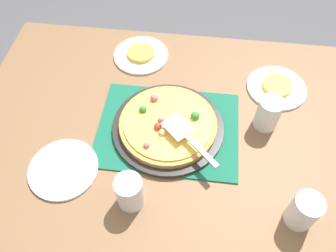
{
  "coord_description": "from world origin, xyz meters",
  "views": [
    {
      "loc": [
        -0.08,
        0.65,
        1.7
      ],
      "look_at": [
        0.0,
        0.0,
        0.77
      ],
      "focal_mm": 35.95,
      "sensor_mm": 36.0,
      "label": 1
    }
  ],
  "objects_px": {
    "pizza_pan": "(168,127)",
    "served_slice_right": "(277,85)",
    "pizza": "(168,124)",
    "pizza_server": "(187,137)",
    "served_slice_left": "(141,53)",
    "cup_corner": "(268,113)",
    "plate_near_left": "(141,55)",
    "cup_near": "(303,211)",
    "cup_far": "(130,192)",
    "plate_far_right": "(276,88)",
    "plate_side": "(63,169)"
  },
  "relations": [
    {
      "from": "pizza_pan",
      "to": "served_slice_right",
      "type": "relative_size",
      "value": 3.45
    },
    {
      "from": "pizza",
      "to": "pizza_server",
      "type": "distance_m",
      "value": 0.11
    },
    {
      "from": "served_slice_left",
      "to": "cup_corner",
      "type": "xyz_separation_m",
      "value": [
        -0.48,
        0.28,
        0.04
      ]
    },
    {
      "from": "pizza_pan",
      "to": "pizza",
      "type": "height_order",
      "value": "pizza"
    },
    {
      "from": "plate_near_left",
      "to": "cup_corner",
      "type": "xyz_separation_m",
      "value": [
        -0.48,
        0.28,
        0.06
      ]
    },
    {
      "from": "cup_near",
      "to": "cup_far",
      "type": "height_order",
      "value": "same"
    },
    {
      "from": "plate_near_left",
      "to": "served_slice_right",
      "type": "bearing_deg",
      "value": 168.13
    },
    {
      "from": "pizza_server",
      "to": "pizza_pan",
      "type": "bearing_deg",
      "value": -44.73
    },
    {
      "from": "served_slice_left",
      "to": "plate_far_right",
      "type": "bearing_deg",
      "value": 168.13
    },
    {
      "from": "pizza",
      "to": "cup_corner",
      "type": "xyz_separation_m",
      "value": [
        -0.33,
        -0.06,
        0.03
      ]
    },
    {
      "from": "pizza",
      "to": "cup_far",
      "type": "bearing_deg",
      "value": 74.26
    },
    {
      "from": "pizza",
      "to": "cup_corner",
      "type": "relative_size",
      "value": 2.75
    },
    {
      "from": "cup_corner",
      "to": "served_slice_right",
      "type": "bearing_deg",
      "value": -106.87
    },
    {
      "from": "plate_near_left",
      "to": "cup_far",
      "type": "distance_m",
      "value": 0.63
    },
    {
      "from": "pizza",
      "to": "pizza_pan",
      "type": "bearing_deg",
      "value": 149.37
    },
    {
      "from": "pizza",
      "to": "plate_near_left",
      "type": "distance_m",
      "value": 0.38
    },
    {
      "from": "served_slice_right",
      "to": "cup_corner",
      "type": "bearing_deg",
      "value": 73.13
    },
    {
      "from": "served_slice_right",
      "to": "cup_near",
      "type": "distance_m",
      "value": 0.51
    },
    {
      "from": "cup_corner",
      "to": "served_slice_left",
      "type": "bearing_deg",
      "value": -30.47
    },
    {
      "from": "pizza",
      "to": "plate_side",
      "type": "distance_m",
      "value": 0.37
    },
    {
      "from": "pizza_pan",
      "to": "pizza_server",
      "type": "xyz_separation_m",
      "value": [
        -0.07,
        0.07,
        0.06
      ]
    },
    {
      "from": "plate_near_left",
      "to": "plate_far_right",
      "type": "height_order",
      "value": "same"
    },
    {
      "from": "pizza",
      "to": "plate_side",
      "type": "relative_size",
      "value": 1.5
    },
    {
      "from": "served_slice_left",
      "to": "served_slice_right",
      "type": "height_order",
      "value": "same"
    },
    {
      "from": "pizza_pan",
      "to": "pizza",
      "type": "xyz_separation_m",
      "value": [
        0.0,
        -0.0,
        0.02
      ]
    },
    {
      "from": "pizza_server",
      "to": "served_slice_right",
      "type": "bearing_deg",
      "value": -135.83
    },
    {
      "from": "served_slice_left",
      "to": "cup_corner",
      "type": "distance_m",
      "value": 0.56
    },
    {
      "from": "plate_near_left",
      "to": "cup_corner",
      "type": "relative_size",
      "value": 1.83
    },
    {
      "from": "cup_far",
      "to": "pizza_server",
      "type": "bearing_deg",
      "value": -125.92
    },
    {
      "from": "plate_far_right",
      "to": "served_slice_left",
      "type": "distance_m",
      "value": 0.55
    },
    {
      "from": "plate_side",
      "to": "served_slice_left",
      "type": "height_order",
      "value": "served_slice_left"
    },
    {
      "from": "plate_far_right",
      "to": "served_slice_right",
      "type": "bearing_deg",
      "value": 0.0
    },
    {
      "from": "plate_far_right",
      "to": "cup_corner",
      "type": "distance_m",
      "value": 0.19
    },
    {
      "from": "cup_near",
      "to": "pizza_pan",
      "type": "bearing_deg",
      "value": -33.28
    },
    {
      "from": "plate_far_right",
      "to": "cup_corner",
      "type": "height_order",
      "value": "cup_corner"
    },
    {
      "from": "plate_near_left",
      "to": "cup_near",
      "type": "distance_m",
      "value": 0.84
    },
    {
      "from": "cup_corner",
      "to": "pizza_server",
      "type": "distance_m",
      "value": 0.29
    },
    {
      "from": "plate_side",
      "to": "pizza",
      "type": "bearing_deg",
      "value": -147.74
    },
    {
      "from": "plate_near_left",
      "to": "served_slice_left",
      "type": "relative_size",
      "value": 2.0
    },
    {
      "from": "served_slice_left",
      "to": "served_slice_right",
      "type": "bearing_deg",
      "value": 168.13
    },
    {
      "from": "served_slice_left",
      "to": "cup_far",
      "type": "bearing_deg",
      "value": 96.92
    },
    {
      "from": "plate_far_right",
      "to": "cup_far",
      "type": "height_order",
      "value": "cup_far"
    },
    {
      "from": "served_slice_left",
      "to": "cup_near",
      "type": "xyz_separation_m",
      "value": [
        -0.56,
        0.62,
        0.04
      ]
    },
    {
      "from": "pizza_pan",
      "to": "cup_far",
      "type": "height_order",
      "value": "cup_far"
    },
    {
      "from": "pizza_pan",
      "to": "pizza",
      "type": "relative_size",
      "value": 1.15
    },
    {
      "from": "plate_near_left",
      "to": "plate_far_right",
      "type": "xyz_separation_m",
      "value": [
        -0.53,
        0.11,
        0.0
      ]
    },
    {
      "from": "pizza_pan",
      "to": "served_slice_left",
      "type": "relative_size",
      "value": 3.45
    },
    {
      "from": "pizza",
      "to": "cup_far",
      "type": "xyz_separation_m",
      "value": [
        0.08,
        0.27,
        0.03
      ]
    },
    {
      "from": "pizza_pan",
      "to": "cup_near",
      "type": "relative_size",
      "value": 3.17
    },
    {
      "from": "plate_far_right",
      "to": "plate_near_left",
      "type": "bearing_deg",
      "value": -11.87
    }
  ]
}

